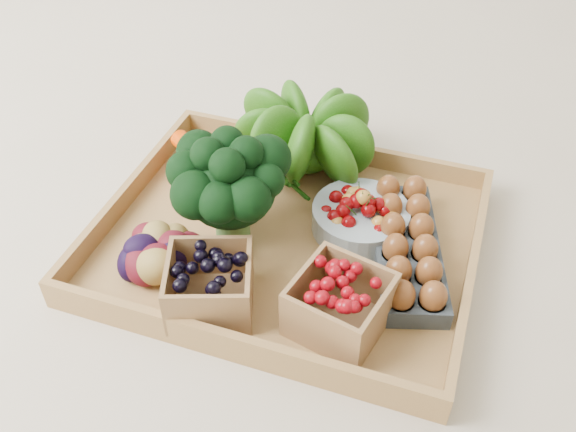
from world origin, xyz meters
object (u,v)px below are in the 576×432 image
(tray, at_px, (288,242))
(cherry_bowl, at_px, (360,218))
(egg_carton, at_px, (406,251))
(broccoli, at_px, (231,206))

(tray, xyz_separation_m, cherry_bowl, (0.10, 0.06, 0.03))
(egg_carton, bearing_deg, cherry_bowl, 135.15)
(egg_carton, bearing_deg, broccoli, 173.09)
(broccoli, height_order, cherry_bowl, broccoli)
(cherry_bowl, height_order, egg_carton, cherry_bowl)
(egg_carton, bearing_deg, tray, 168.15)
(cherry_bowl, bearing_deg, tray, -149.02)
(tray, height_order, egg_carton, egg_carton)
(cherry_bowl, bearing_deg, broccoli, -153.27)
(tray, xyz_separation_m, broccoli, (-0.08, -0.03, 0.07))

